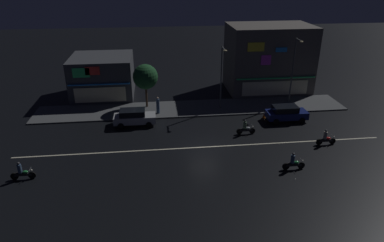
% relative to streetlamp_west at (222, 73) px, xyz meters
% --- Properties ---
extents(ground_plane, '(140.00, 140.00, 0.00)m').
position_rel_streetlamp_west_xyz_m(ground_plane, '(-3.21, -8.78, -4.36)').
color(ground_plane, black).
extents(lane_divider_stripe, '(33.76, 0.16, 0.01)m').
position_rel_streetlamp_west_xyz_m(lane_divider_stripe, '(-3.21, -8.78, -4.35)').
color(lane_divider_stripe, beige).
rests_on(lane_divider_stripe, ground).
extents(sidewalk_far, '(35.53, 4.91, 0.14)m').
position_rel_streetlamp_west_xyz_m(sidewalk_far, '(-3.21, 0.58, -4.29)').
color(sidewalk_far, '#424447').
rests_on(sidewalk_far, ground).
extents(storefront_left_block, '(10.46, 7.08, 8.46)m').
position_rel_streetlamp_west_xyz_m(storefront_left_block, '(7.45, 6.50, -0.13)').
color(storefront_left_block, '#56514C').
rests_on(storefront_left_block, ground).
extents(storefront_center_block, '(7.46, 7.38, 5.02)m').
position_rel_streetlamp_west_xyz_m(storefront_center_block, '(-13.87, 6.64, -1.85)').
color(storefront_center_block, '#383A3F').
rests_on(storefront_center_block, ground).
extents(streetlamp_west, '(0.44, 1.64, 7.15)m').
position_rel_streetlamp_west_xyz_m(streetlamp_west, '(0.00, 0.00, 0.00)').
color(streetlamp_west, '#47494C').
rests_on(streetlamp_west, sidewalk_far).
extents(streetlamp_mid, '(0.44, 1.64, 7.67)m').
position_rel_streetlamp_west_xyz_m(streetlamp_mid, '(8.68, 1.03, 0.27)').
color(streetlamp_mid, '#47494C').
rests_on(streetlamp_mid, sidewalk_far).
extents(pedestrian_on_sidewalk, '(0.36, 0.36, 1.89)m').
position_rel_streetlamp_west_xyz_m(pedestrian_on_sidewalk, '(-7.19, -0.56, -3.34)').
color(pedestrian_on_sidewalk, '#334766').
rests_on(pedestrian_on_sidewalk, sidewalk_far).
extents(street_tree, '(2.85, 2.85, 5.03)m').
position_rel_streetlamp_west_xyz_m(street_tree, '(-8.44, 1.62, -0.63)').
color(street_tree, '#473323').
rests_on(street_tree, sidewalk_far).
extents(parked_car_near_kerb, '(4.30, 1.98, 1.67)m').
position_rel_streetlamp_west_xyz_m(parked_car_near_kerb, '(-9.71, -3.05, -3.49)').
color(parked_car_near_kerb, '#9EA0A5').
rests_on(parked_car_near_kerb, ground).
extents(parked_car_trailing, '(4.30, 1.98, 1.67)m').
position_rel_streetlamp_west_xyz_m(parked_car_trailing, '(6.35, -3.84, -3.49)').
color(parked_car_trailing, navy).
rests_on(parked_car_trailing, ground).
extents(motorcycle_lead, '(1.90, 0.60, 1.52)m').
position_rel_streetlamp_west_xyz_m(motorcycle_lead, '(-17.97, -12.27, -3.72)').
color(motorcycle_lead, black).
rests_on(motorcycle_lead, ground).
extents(motorcycle_following, '(1.90, 0.60, 1.52)m').
position_rel_streetlamp_west_xyz_m(motorcycle_following, '(1.23, -6.53, -3.72)').
color(motorcycle_following, black).
rests_on(motorcycle_following, ground).
extents(motorcycle_opposite_lane, '(1.90, 0.60, 1.52)m').
position_rel_streetlamp_west_xyz_m(motorcycle_opposite_lane, '(3.42, -13.31, -3.72)').
color(motorcycle_opposite_lane, black).
rests_on(motorcycle_opposite_lane, ground).
extents(motorcycle_trailing_far, '(1.90, 0.60, 1.52)m').
position_rel_streetlamp_west_xyz_m(motorcycle_trailing_far, '(8.03, -9.55, -3.72)').
color(motorcycle_trailing_far, black).
rests_on(motorcycle_trailing_far, ground).
extents(traffic_cone, '(0.36, 0.36, 0.55)m').
position_rel_streetlamp_west_xyz_m(traffic_cone, '(4.26, -2.92, -4.08)').
color(traffic_cone, orange).
rests_on(traffic_cone, ground).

